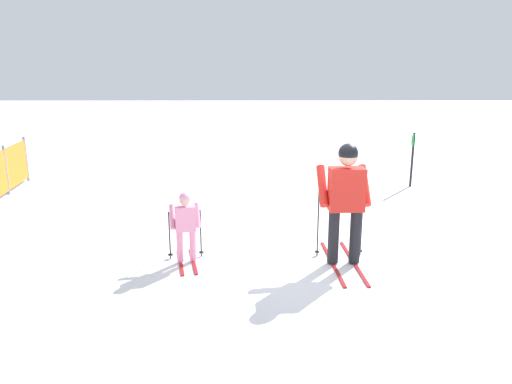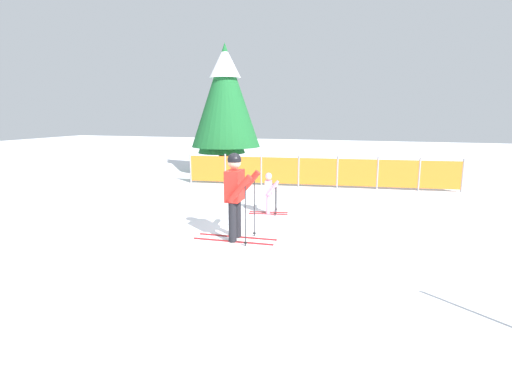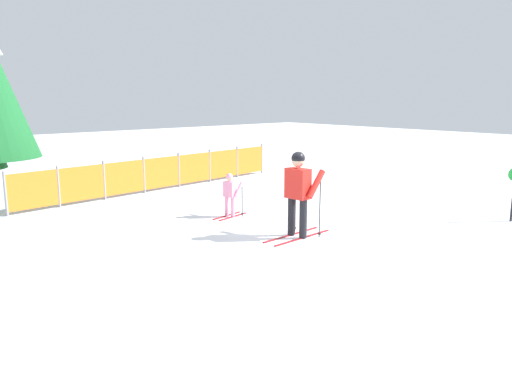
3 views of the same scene
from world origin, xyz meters
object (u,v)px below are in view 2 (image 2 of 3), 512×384
(safety_fence, at_px, (318,172))
(skier_adult, at_px, (236,189))
(conifer_near, at_px, (221,117))
(skier_child, at_px, (269,190))
(conifer_far, at_px, (225,94))

(safety_fence, bearing_deg, skier_adult, -95.75)
(conifer_near, bearing_deg, skier_adult, -65.99)
(skier_adult, xyz_separation_m, conifer_near, (-3.85, 8.63, 1.26))
(skier_adult, height_order, safety_fence, skier_adult)
(skier_child, relative_size, safety_fence, 0.11)
(conifer_far, distance_m, conifer_near, 1.08)
(skier_adult, xyz_separation_m, safety_fence, (0.61, 6.06, -0.48))
(conifer_far, bearing_deg, skier_adult, -67.05)
(skier_adult, distance_m, conifer_far, 9.13)
(safety_fence, xyz_separation_m, conifer_near, (-4.46, 2.57, 1.73))
(skier_adult, distance_m, safety_fence, 6.11)
(conifer_far, xyz_separation_m, conifer_near, (-0.39, 0.47, -0.90))
(skier_child, bearing_deg, skier_adult, -102.69)
(skier_child, height_order, safety_fence, safety_fence)
(safety_fence, height_order, conifer_near, conifer_near)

